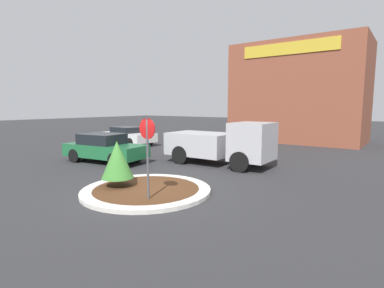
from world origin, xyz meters
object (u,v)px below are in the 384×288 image
at_px(stop_sign, 147,146).
at_px(parked_sedan_white, 129,135).
at_px(utility_truck, 222,143).
at_px(parked_sedan_green, 105,148).

relative_size(stop_sign, parked_sedan_white, 0.57).
height_order(utility_truck, parked_sedan_green, utility_truck).
bearing_deg(parked_sedan_green, stop_sign, -35.66).
height_order(stop_sign, parked_sedan_green, stop_sign).
bearing_deg(parked_sedan_green, parked_sedan_white, 120.45).
bearing_deg(parked_sedan_white, parked_sedan_green, -46.88).
xyz_separation_m(parked_sedan_white, parked_sedan_green, (4.38, -5.54, 0.05)).
distance_m(parked_sedan_white, parked_sedan_green, 7.06).
bearing_deg(parked_sedan_white, stop_sign, -34.66).
distance_m(stop_sign, utility_truck, 6.54).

